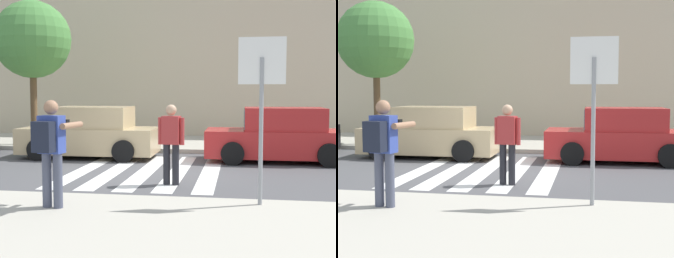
{
  "view_description": "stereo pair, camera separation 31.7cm",
  "coord_description": "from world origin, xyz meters",
  "views": [
    {
      "loc": [
        2.31,
        -11.3,
        1.99
      ],
      "look_at": [
        0.6,
        -0.2,
        1.1
      ],
      "focal_mm": 50.0,
      "sensor_mm": 36.0,
      "label": 1
    },
    {
      "loc": [
        2.63,
        -11.25,
        1.99
      ],
      "look_at": [
        0.6,
        -0.2,
        1.1
      ],
      "focal_mm": 50.0,
      "sensor_mm": 36.0,
      "label": 2
    }
  ],
  "objects": [
    {
      "name": "ground_plane",
      "position": [
        0.0,
        0.0,
        0.0
      ],
      "size": [
        120.0,
        120.0,
        0.0
      ],
      "primitive_type": "plane",
      "color": "#4C4C4F"
    },
    {
      "name": "sidewalk_near",
      "position": [
        0.0,
        -6.2,
        0.07
      ],
      "size": [
        60.0,
        6.0,
        0.14
      ],
      "primitive_type": "cube",
      "color": "#B2AD9E",
      "rests_on": "ground"
    },
    {
      "name": "sidewalk_far",
      "position": [
        0.0,
        6.0,
        0.07
      ],
      "size": [
        60.0,
        4.8,
        0.14
      ],
      "primitive_type": "cube",
      "color": "#B2AD9E",
      "rests_on": "ground"
    },
    {
      "name": "building_facade_far",
      "position": [
        0.0,
        10.4,
        3.21
      ],
      "size": [
        56.0,
        4.0,
        6.41
      ],
      "primitive_type": "cube",
      "color": "beige",
      "rests_on": "ground"
    },
    {
      "name": "crosswalk_stripe_0",
      "position": [
        -1.6,
        0.2,
        0.0
      ],
      "size": [
        0.44,
        5.2,
        0.01
      ],
      "primitive_type": "cube",
      "color": "silver",
      "rests_on": "ground"
    },
    {
      "name": "crosswalk_stripe_1",
      "position": [
        -0.8,
        0.2,
        0.0
      ],
      "size": [
        0.44,
        5.2,
        0.01
      ],
      "primitive_type": "cube",
      "color": "silver",
      "rests_on": "ground"
    },
    {
      "name": "crosswalk_stripe_2",
      "position": [
        0.0,
        0.2,
        0.0
      ],
      "size": [
        0.44,
        5.2,
        0.01
      ],
      "primitive_type": "cube",
      "color": "silver",
      "rests_on": "ground"
    },
    {
      "name": "crosswalk_stripe_3",
      "position": [
        0.8,
        0.2,
        0.0
      ],
      "size": [
        0.44,
        5.2,
        0.01
      ],
      "primitive_type": "cube",
      "color": "silver",
      "rests_on": "ground"
    },
    {
      "name": "crosswalk_stripe_4",
      "position": [
        1.6,
        0.2,
        0.0
      ],
      "size": [
        0.44,
        5.2,
        0.01
      ],
      "primitive_type": "cube",
      "color": "silver",
      "rests_on": "ground"
    },
    {
      "name": "stop_sign",
      "position": [
        2.66,
        -3.56,
        2.14
      ],
      "size": [
        0.76,
        0.08,
        2.74
      ],
      "color": "gray",
      "rests_on": "sidewalk_near"
    },
    {
      "name": "photographer_with_backpack",
      "position": [
        -0.65,
        -4.3,
        1.17
      ],
      "size": [
        0.67,
        0.9,
        1.72
      ],
      "color": "#474C60",
      "rests_on": "sidewalk_near"
    },
    {
      "name": "pedestrian_crossing",
      "position": [
        0.87,
        -1.49,
        0.97
      ],
      "size": [
        0.58,
        0.29,
        1.72
      ],
      "color": "#232328",
      "rests_on": "ground"
    },
    {
      "name": "parked_car_tan",
      "position": [
        -2.16,
        2.3,
        0.73
      ],
      "size": [
        4.1,
        1.92,
        1.55
      ],
      "color": "tan",
      "rests_on": "ground"
    },
    {
      "name": "parked_car_red",
      "position": [
        3.44,
        2.3,
        0.73
      ],
      "size": [
        4.1,
        1.92,
        1.55
      ],
      "color": "red",
      "rests_on": "ground"
    },
    {
      "name": "street_tree_west",
      "position": [
        -4.91,
        4.33,
        3.81
      ],
      "size": [
        2.7,
        2.7,
        5.03
      ],
      "color": "brown",
      "rests_on": "sidewalk_far"
    }
  ]
}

